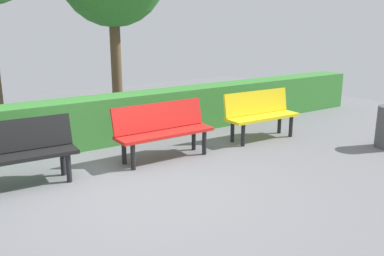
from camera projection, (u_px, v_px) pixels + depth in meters
name	position (u px, v px, depth m)	size (l,w,h in m)	color
ground_plane	(136.00, 188.00, 5.40)	(16.00, 16.00, 0.00)	slate
bench_yellow	(260.00, 113.00, 7.54)	(1.44, 0.50, 0.86)	yellow
bench_red	(163.00, 128.00, 6.46)	(1.57, 0.48, 0.86)	red
bench_black	(14.00, 151.00, 5.35)	(1.56, 0.54, 0.86)	black
hedge_row	(129.00, 117.00, 7.51)	(11.37, 0.57, 0.83)	#387F33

